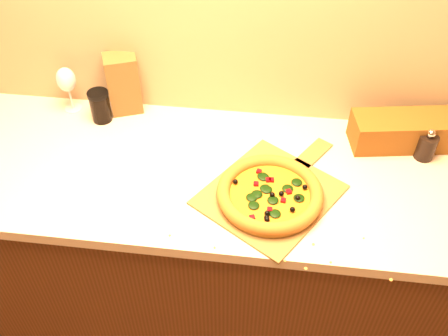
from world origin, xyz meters
TOP-DOWN VIEW (x-y plane):
  - cabinet at (0.00, 1.43)m, footprint 2.80×0.65m
  - countertop at (0.00, 1.43)m, footprint 2.84×0.68m
  - pizza_peel at (0.25, 1.34)m, footprint 0.51×0.56m
  - pizza at (0.24, 1.31)m, footprint 0.33×0.33m
  - pepper_grinder at (0.76, 1.57)m, footprint 0.06×0.06m
  - bread_bag at (0.71, 1.64)m, footprint 0.43×0.20m
  - wine_glass at (-0.53, 1.69)m, footprint 0.07×0.07m
  - paper_bag at (-0.32, 1.72)m, footprint 0.14×0.13m
  - dark_jar at (-0.40, 1.64)m, footprint 0.08×0.08m

SIDE VIEW (x-z plane):
  - cabinet at x=0.00m, z-range 0.00..0.86m
  - countertop at x=0.00m, z-range 0.86..0.90m
  - pizza_peel at x=0.25m, z-range 0.90..0.91m
  - pizza at x=0.24m, z-range 0.91..0.95m
  - pepper_grinder at x=0.76m, z-range 0.89..1.01m
  - bread_bag at x=0.71m, z-range 0.90..1.01m
  - dark_jar at x=-0.40m, z-range 0.90..1.02m
  - paper_bag at x=-0.32m, z-range 0.90..1.13m
  - wine_glass at x=-0.53m, z-range 0.94..1.12m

